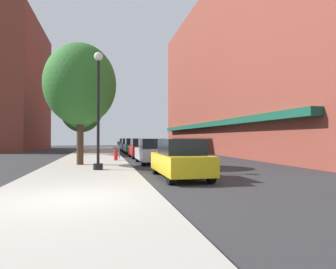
% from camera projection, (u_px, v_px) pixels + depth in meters
% --- Properties ---
extents(ground_plane, '(90.00, 90.00, 0.00)m').
position_uv_depth(ground_plane, '(139.00, 157.00, 25.99)').
color(ground_plane, '#2D2D30').
extents(sidewalk_slab, '(4.80, 50.00, 0.12)m').
position_uv_depth(sidewalk_slab, '(94.00, 156.00, 26.10)').
color(sidewalk_slab, '#A8A399').
rests_on(sidewalk_slab, ground).
extents(building_right_brick, '(6.80, 40.00, 18.33)m').
position_uv_depth(building_right_brick, '(234.00, 71.00, 32.41)').
color(building_right_brick, brown).
rests_on(building_right_brick, ground).
extents(building_far_background, '(6.80, 18.00, 18.10)m').
position_uv_depth(building_far_background, '(18.00, 87.00, 41.36)').
color(building_far_background, brown).
rests_on(building_far_background, ground).
extents(lamppost, '(0.48, 0.48, 5.90)m').
position_uv_depth(lamppost, '(98.00, 108.00, 14.61)').
color(lamppost, black).
rests_on(lamppost, sidewalk_slab).
extents(fire_hydrant, '(0.33, 0.26, 0.79)m').
position_uv_depth(fire_hydrant, '(116.00, 155.00, 20.69)').
color(fire_hydrant, red).
rests_on(fire_hydrant, sidewalk_slab).
extents(parking_meter_near, '(0.14, 0.09, 1.31)m').
position_uv_depth(parking_meter_near, '(118.00, 147.00, 24.18)').
color(parking_meter_near, slate).
rests_on(parking_meter_near, sidewalk_slab).
extents(parking_meter_far, '(0.14, 0.09, 1.31)m').
position_uv_depth(parking_meter_far, '(119.00, 148.00, 22.37)').
color(parking_meter_far, slate).
rests_on(parking_meter_far, sidewalk_slab).
extents(tree_near, '(4.24, 4.24, 7.24)m').
position_uv_depth(tree_near, '(80.00, 84.00, 17.42)').
color(tree_near, '#422D1E').
rests_on(tree_near, sidewalk_slab).
extents(tree_mid, '(5.18, 5.18, 8.27)m').
position_uv_depth(tree_mid, '(82.00, 108.00, 36.12)').
color(tree_mid, '#4C3823').
rests_on(tree_mid, sidewalk_slab).
extents(tree_far, '(4.43, 4.43, 7.71)m').
position_uv_depth(tree_far, '(80.00, 101.00, 28.33)').
color(tree_far, '#422D1E').
rests_on(tree_far, sidewalk_slab).
extents(car_yellow, '(1.80, 4.30, 1.66)m').
position_uv_depth(car_yellow, '(180.00, 159.00, 12.31)').
color(car_yellow, black).
rests_on(car_yellow, ground).
extents(car_silver, '(1.80, 4.30, 1.66)m').
position_uv_depth(car_silver, '(152.00, 151.00, 19.46)').
color(car_silver, black).
rests_on(car_silver, ground).
extents(car_red, '(1.80, 4.30, 1.66)m').
position_uv_depth(car_red, '(140.00, 148.00, 25.25)').
color(car_red, black).
rests_on(car_red, ground).
extents(car_green, '(1.80, 4.30, 1.66)m').
position_uv_depth(car_green, '(133.00, 146.00, 31.67)').
color(car_green, black).
rests_on(car_green, ground).
extents(car_blue, '(1.80, 4.30, 1.66)m').
position_uv_depth(car_blue, '(128.00, 145.00, 37.18)').
color(car_blue, black).
rests_on(car_blue, ground).
extents(car_white, '(1.80, 4.30, 1.66)m').
position_uv_depth(car_white, '(125.00, 144.00, 42.83)').
color(car_white, black).
rests_on(car_white, ground).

